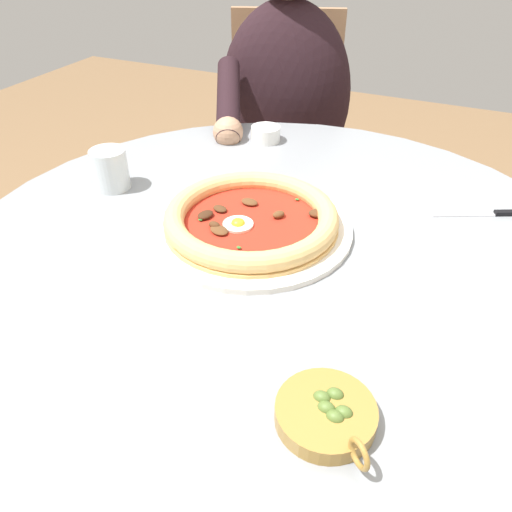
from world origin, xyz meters
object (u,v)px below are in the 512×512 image
Objects in this scene: pizza_on_plate at (251,220)px; steak_knife at (502,213)px; diner_person at (282,167)px; cafe_chair_diner at (284,137)px; dining_table at (275,315)px; water_glass at (111,172)px; ramekin_capers at (266,133)px; olive_pan at (327,414)px.

pizza_on_plate reaches higher than steak_knife.
diner_person reaches higher than cafe_chair_diner.
diner_person is 1.25× the size of cafe_chair_diner.
pizza_on_plate is 0.72m from diner_person.
dining_table is 0.44m from steak_knife.
water_glass reaches higher than dining_table.
ramekin_capers is at bearing 116.14° from dining_table.
water_glass is at bearing -94.48° from cafe_chair_diner.
ramekin_capers is at bearing 61.20° from water_glass.
pizza_on_plate is 0.31m from water_glass.
ramekin_capers is 0.38m from diner_person.
pizza_on_plate is 1.90× the size of steak_knife.
water_glass reaches higher than steak_knife.
pizza_on_plate is 2.94× the size of olive_pan.
dining_table is at bearing 121.45° from olive_pan.
water_glass is 0.07× the size of diner_person.
water_glass is 0.68m from diner_person.
steak_knife is 2.69× the size of ramekin_capers.
diner_person reaches higher than steak_knife.
steak_knife is 0.53m from ramekin_capers.
water_glass is 0.09× the size of cafe_chair_diner.
dining_table is 6.01× the size of steak_knife.
diner_person is 0.15m from cafe_chair_diner.
steak_knife is 0.16× the size of diner_person.
olive_pan is at bearing -105.87° from steak_knife.
cafe_chair_diner reaches higher than pizza_on_plate.
water_glass is at bearing -99.82° from diner_person.
pizza_on_plate is 5.10× the size of ramekin_capers.
pizza_on_plate is at bearing -149.18° from steak_knife.
diner_person is at bearing 110.81° from dining_table.
diner_person is at bearing 144.01° from steak_knife.
water_glass is at bearing 148.08° from olive_pan.
ramekin_capers is at bearing 166.19° from steak_knife.
diner_person is (-0.43, 0.96, -0.22)m from olive_pan.
ramekin_capers is at bearing -74.45° from cafe_chair_diner.
cafe_chair_diner reaches higher than dining_table.
pizza_on_plate is at bearing 158.46° from dining_table.
olive_pan is (0.54, -0.34, -0.02)m from water_glass.
pizza_on_plate is 4.39× the size of water_glass.
cafe_chair_diner is (-0.25, 0.79, -0.20)m from pizza_on_plate.
ramekin_capers is (0.18, 0.33, -0.01)m from water_glass.
dining_table is 0.95× the size of diner_person.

